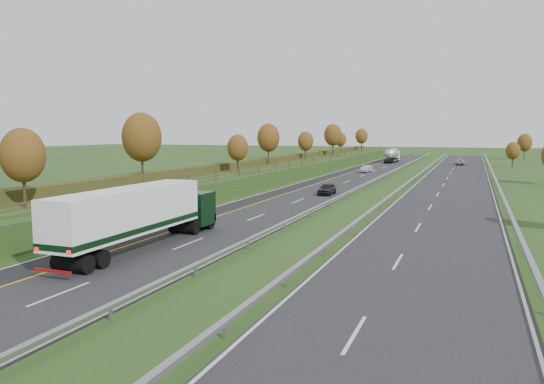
{
  "coord_description": "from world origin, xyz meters",
  "views": [
    {
      "loc": [
        19.17,
        -20.02,
        7.61
      ],
      "look_at": [
        2.25,
        24.38,
        2.2
      ],
      "focal_mm": 35.0,
      "sensor_mm": 36.0,
      "label": 1
    }
  ],
  "objects": [
    {
      "name": "car_oncoming",
      "position": [
        16.26,
        108.78,
        0.69
      ],
      "size": [
        2.3,
        4.74,
        1.3
      ],
      "primitive_type": "imported",
      "rotation": [
        0.0,
        0.0,
        3.11
      ],
      "color": "#A8A7AC",
      "rests_on": "far_carriageway"
    },
    {
      "name": "road_tanker",
      "position": [
        0.2,
        113.57,
        1.86
      ],
      "size": [
        2.4,
        11.22,
        3.46
      ],
      "color": "silver",
      "rests_on": "near_carriageway"
    },
    {
      "name": "median_barrier_far",
      "position": [
        10.8,
        60.0,
        0.61
      ],
      "size": [
        0.32,
        200.0,
        0.71
      ],
      "color": "gray",
      "rests_on": "ground"
    },
    {
      "name": "box_lorry",
      "position": [
        -0.87,
        8.51,
        2.33
      ],
      "size": [
        2.58,
        16.28,
        4.06
      ],
      "color": "black",
      "rests_on": "near_carriageway"
    },
    {
      "name": "trees_left",
      "position": [
        -12.64,
        56.63,
        6.37
      ],
      "size": [
        6.64,
        164.3,
        7.66
      ],
      "color": "#2D2116",
      "rests_on": "embankment_left"
    },
    {
      "name": "median_barrier_near",
      "position": [
        5.7,
        60.0,
        0.61
      ],
      "size": [
        0.32,
        200.0,
        0.71
      ],
      "color": "gray",
      "rests_on": "ground"
    },
    {
      "name": "hedge_left",
      "position": [
        -15.0,
        60.0,
        2.55
      ],
      "size": [
        2.2,
        180.0,
        1.1
      ],
      "primitive_type": "cube",
      "color": "#343A18",
      "rests_on": "embankment_left"
    },
    {
      "name": "car_silver_mid",
      "position": [
        0.3,
        79.45,
        0.69
      ],
      "size": [
        1.88,
        4.12,
        1.31
      ],
      "primitive_type": "imported",
      "rotation": [
        0.0,
        0.0,
        -0.13
      ],
      "color": "#A8A8AC",
      "rests_on": "near_carriageway"
    },
    {
      "name": "lane_markings",
      "position": [
        6.4,
        59.88,
        0.05
      ],
      "size": [
        26.75,
        200.0,
        0.01
      ],
      "color": "silver",
      "rests_on": "near_carriageway"
    },
    {
      "name": "near_carriageway",
      "position": [
        0.0,
        60.0,
        0.02
      ],
      "size": [
        10.5,
        200.0,
        0.04
      ],
      "primitive_type": "cube",
      "color": "black",
      "rests_on": "ground"
    },
    {
      "name": "car_small_far",
      "position": [
        0.11,
        119.21,
        0.75
      ],
      "size": [
        2.19,
        5.0,
        1.43
      ],
      "primitive_type": "imported",
      "rotation": [
        0.0,
        0.0,
        0.04
      ],
      "color": "#1A1544",
      "rests_on": "near_carriageway"
    },
    {
      "name": "far_carriageway",
      "position": [
        16.5,
        60.0,
        0.02
      ],
      "size": [
        10.5,
        200.0,
        0.04
      ],
      "primitive_type": "cube",
      "color": "black",
      "rests_on": "ground"
    },
    {
      "name": "outer_barrier_far",
      "position": [
        22.3,
        60.0,
        0.62
      ],
      "size": [
        0.32,
        200.0,
        0.71
      ],
      "color": "gray",
      "rests_on": "ground"
    },
    {
      "name": "car_dark_near",
      "position": [
        2.69,
        41.95,
        0.74
      ],
      "size": [
        1.75,
        4.16,
        1.4
      ],
      "primitive_type": "imported",
      "rotation": [
        0.0,
        0.0,
        0.02
      ],
      "color": "black",
      "rests_on": "near_carriageway"
    },
    {
      "name": "trees_far",
      "position": [
        29.8,
        89.21,
        4.25
      ],
      "size": [
        8.45,
        118.6,
        7.12
      ],
      "color": "#2D2116",
      "rests_on": "ground"
    },
    {
      "name": "hard_shoulder",
      "position": [
        -3.75,
        60.0,
        0.02
      ],
      "size": [
        3.0,
        200.0,
        0.04
      ],
      "primitive_type": "cube",
      "color": "black",
      "rests_on": "ground"
    },
    {
      "name": "embankment_left",
      "position": [
        -13.0,
        60.0,
        1.0
      ],
      "size": [
        12.0,
        200.0,
        2.0
      ],
      "primitive_type": "cube",
      "color": "#254418",
      "rests_on": "ground"
    },
    {
      "name": "fence_left",
      "position": [
        -8.5,
        59.59,
        2.73
      ],
      "size": [
        0.12,
        189.06,
        1.2
      ],
      "color": "#422B19",
      "rests_on": "embankment_left"
    },
    {
      "name": "ground",
      "position": [
        8.0,
        55.0,
        0.0
      ],
      "size": [
        400.0,
        400.0,
        0.0
      ],
      "primitive_type": "plane",
      "color": "#254418",
      "rests_on": "ground"
    }
  ]
}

